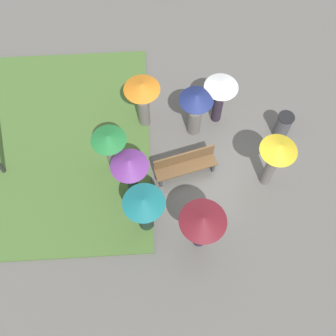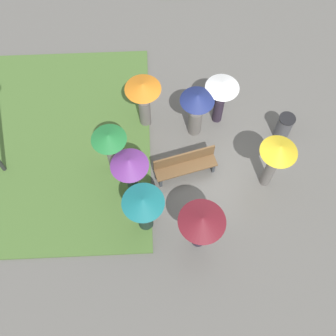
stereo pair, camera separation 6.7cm
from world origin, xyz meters
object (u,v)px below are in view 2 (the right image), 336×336
at_px(crowd_person_orange, 144,97).
at_px(park_bench, 185,164).
at_px(crowd_person_white, 221,94).
at_px(crowd_person_maroon, 201,224).
at_px(crowd_person_navy, 196,108).
at_px(crowd_person_green, 111,147).
at_px(crowd_person_purple, 130,168).
at_px(trash_bin, 284,127).
at_px(crowd_person_yellow, 276,157).
at_px(crowd_person_teal, 144,209).

bearing_deg(crowd_person_orange, park_bench, -22.44).
distance_m(park_bench, crowd_person_white, 2.24).
distance_m(crowd_person_maroon, crowd_person_navy, 3.47).
bearing_deg(crowd_person_green, crowd_person_purple, -2.43).
bearing_deg(crowd_person_orange, crowd_person_green, -83.95).
xyz_separation_m(park_bench, crowd_person_white, (1.10, 1.79, 0.78)).
distance_m(park_bench, trash_bin, 3.17).
bearing_deg(crowd_person_maroon, park_bench, 169.43).
bearing_deg(crowd_person_purple, trash_bin, -114.66).
bearing_deg(crowd_person_green, crowd_person_orange, 111.38).
relative_size(crowd_person_orange, crowd_person_green, 0.99).
relative_size(trash_bin, crowd_person_green, 0.48).
xyz_separation_m(crowd_person_white, crowd_person_navy, (-0.72, -0.40, -0.08)).
bearing_deg(crowd_person_navy, crowd_person_purple, -23.43).
bearing_deg(crowd_person_maroon, crowd_person_yellow, 112.36).
relative_size(crowd_person_teal, crowd_person_white, 1.00).
height_order(park_bench, crowd_person_yellow, crowd_person_yellow).
bearing_deg(crowd_person_purple, park_bench, -115.64).
bearing_deg(crowd_person_purple, crowd_person_green, -8.20).
height_order(trash_bin, crowd_person_maroon, crowd_person_maroon).
relative_size(trash_bin, crowd_person_orange, 0.48).
bearing_deg(trash_bin, crowd_person_yellow, -114.91).
bearing_deg(crowd_person_white, crowd_person_purple, -12.69).
bearing_deg(park_bench, crowd_person_green, 160.34).
relative_size(crowd_person_maroon, crowd_person_green, 0.94).
xyz_separation_m(crowd_person_orange, crowd_person_purple, (-0.38, -2.26, 0.07)).
bearing_deg(crowd_person_green, crowd_person_yellow, 43.13).
relative_size(crowd_person_purple, crowd_person_green, 0.96).
relative_size(crowd_person_orange, crowd_person_maroon, 1.06).
distance_m(crowd_person_teal, crowd_person_green, 1.91).
distance_m(crowd_person_yellow, crowd_person_maroon, 2.63).
distance_m(trash_bin, crowd_person_teal, 4.94).
distance_m(park_bench, crowd_person_purple, 1.80).
relative_size(crowd_person_teal, crowd_person_orange, 0.92).
bearing_deg(crowd_person_green, trash_bin, 61.74).
bearing_deg(crowd_person_purple, crowd_person_white, -92.99).
relative_size(crowd_person_orange, crowd_person_navy, 1.06).
bearing_deg(crowd_person_white, crowd_person_green, -26.88).
height_order(crowd_person_navy, crowd_person_green, crowd_person_green).
bearing_deg(crowd_person_yellow, trash_bin, -128.97).
bearing_deg(crowd_person_yellow, crowd_person_teal, 4.19).
distance_m(crowd_person_yellow, crowd_person_navy, 2.63).
xyz_separation_m(crowd_person_maroon, crowd_person_white, (0.88, 3.86, -0.09)).
relative_size(crowd_person_maroon, crowd_person_navy, 1.00).
bearing_deg(crowd_person_maroon, crowd_person_orange, -177.88).
xyz_separation_m(crowd_person_navy, crowd_person_green, (-2.36, -1.21, 0.13)).
bearing_deg(crowd_person_green, park_bench, 45.85).
bearing_deg(crowd_person_teal, crowd_person_navy, -36.68).
xyz_separation_m(park_bench, crowd_person_orange, (-1.09, 1.75, 0.84)).
bearing_deg(crowd_person_orange, crowd_person_maroon, -35.31).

